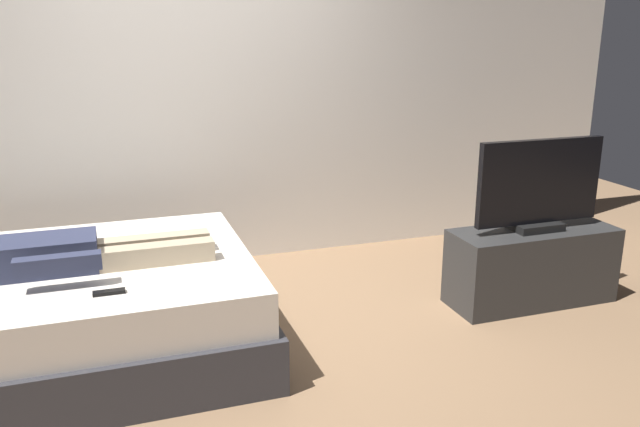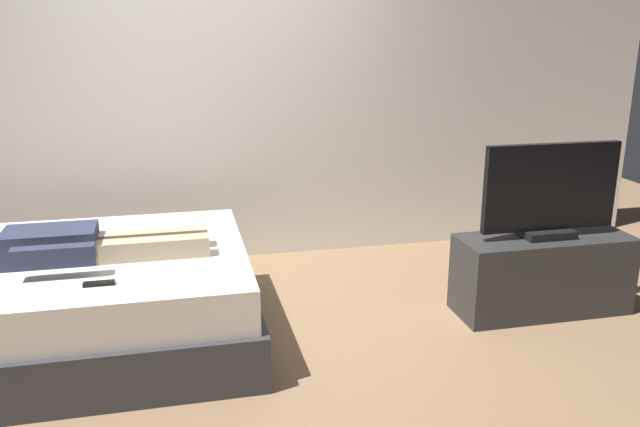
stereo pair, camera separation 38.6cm
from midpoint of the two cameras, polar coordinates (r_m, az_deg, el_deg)
ground_plane at (r=3.83m, az=-4.53°, el=-11.35°), size 10.00×10.00×0.00m
back_wall at (r=4.98m, az=-2.90°, el=11.91°), size 6.40×0.10×2.80m
bed at (r=3.89m, az=-17.81°, el=-7.37°), size 1.97×1.57×0.54m
person at (r=3.68m, az=-17.93°, el=-2.76°), size 1.26×0.46×0.18m
remote at (r=3.32m, az=-15.75°, el=-6.01°), size 0.15×0.04×0.02m
tv_stand at (r=4.43m, az=21.35°, el=-5.02°), size 1.10×0.40×0.50m
tv at (r=4.28m, az=22.08°, el=1.69°), size 0.88×0.20×0.59m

